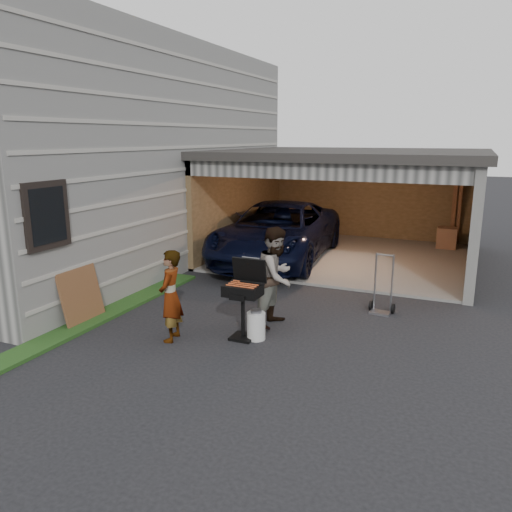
% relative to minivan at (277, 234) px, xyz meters
% --- Properties ---
extents(ground, '(80.00, 80.00, 0.00)m').
position_rel_minivan_xyz_m(ground, '(0.83, -5.27, -0.75)').
color(ground, black).
rests_on(ground, ground).
extents(house, '(7.00, 11.00, 5.50)m').
position_rel_minivan_xyz_m(house, '(-5.17, -1.27, 2.00)').
color(house, '#474744').
rests_on(house, ground).
extents(groundcover_strip, '(0.50, 8.00, 0.06)m').
position_rel_minivan_xyz_m(groundcover_strip, '(-1.42, -6.27, -0.72)').
color(groundcover_strip, '#193814').
rests_on(groundcover_strip, ground).
extents(garage, '(6.80, 6.30, 2.90)m').
position_rel_minivan_xyz_m(garage, '(1.59, 1.52, 1.12)').
color(garage, '#605E59').
rests_on(garage, ground).
extents(minivan, '(2.89, 5.57, 1.50)m').
position_rel_minivan_xyz_m(minivan, '(0.00, 0.00, 0.00)').
color(minivan, black).
rests_on(minivan, ground).
extents(woman, '(0.47, 0.61, 1.50)m').
position_rel_minivan_xyz_m(woman, '(0.33, -5.58, 0.00)').
color(woman, silver).
rests_on(woman, ground).
extents(man, '(0.75, 0.92, 1.75)m').
position_rel_minivan_xyz_m(man, '(1.63, -4.25, 0.13)').
color(man, '#4D241E').
rests_on(man, ground).
extents(bbq_grill, '(0.59, 0.52, 1.31)m').
position_rel_minivan_xyz_m(bbq_grill, '(1.37, -5.04, 0.03)').
color(bbq_grill, black).
rests_on(bbq_grill, ground).
extents(propane_tank, '(0.35, 0.35, 0.46)m').
position_rel_minivan_xyz_m(propane_tank, '(1.58, -5.01, -0.52)').
color(propane_tank, silver).
rests_on(propane_tank, ground).
extents(plywood_panel, '(0.25, 0.91, 1.01)m').
position_rel_minivan_xyz_m(plywood_panel, '(-1.57, -5.55, -0.25)').
color(plywood_panel, brown).
rests_on(plywood_panel, ground).
extents(hand_truck, '(0.48, 0.37, 1.13)m').
position_rel_minivan_xyz_m(hand_truck, '(3.23, -2.90, -0.53)').
color(hand_truck, gray).
rests_on(hand_truck, ground).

